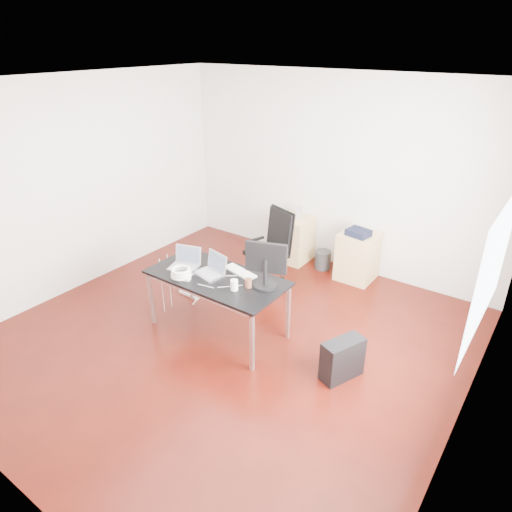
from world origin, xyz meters
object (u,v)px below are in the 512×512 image
Objects in this scene: filing_cabinet_left at (293,239)px; pc_tower at (342,359)px; filing_cabinet_right at (358,256)px; office_chair at (272,246)px; desk at (217,281)px.

pc_tower is (1.85, -2.07, -0.13)m from filing_cabinet_left.
filing_cabinet_left is 1.00× the size of filing_cabinet_right.
office_chair reaches higher than filing_cabinet_right.
office_chair is 1.28m from filing_cabinet_right.
office_chair reaches higher than desk.
desk is 2.21m from filing_cabinet_left.
filing_cabinet_left is 1.56× the size of pc_tower.
office_chair is at bearing 166.62° from pc_tower.
desk is at bearing -109.82° from filing_cabinet_right.
filing_cabinet_right is (0.78, 2.17, -0.33)m from desk.
filing_cabinet_right reaches higher than pc_tower.
desk is 2.33m from filing_cabinet_right.
filing_cabinet_left is 2.78m from pc_tower.
office_chair is at bearing -135.61° from filing_cabinet_right.
office_chair is 2.40× the size of pc_tower.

